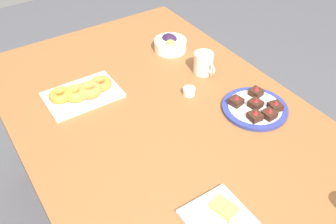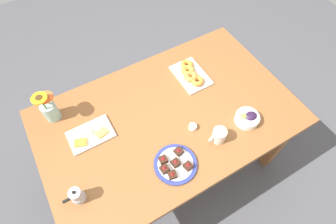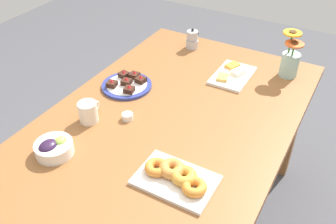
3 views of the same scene
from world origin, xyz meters
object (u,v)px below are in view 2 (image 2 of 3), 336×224
Objects in this scene: flower_vase at (50,110)px; cheese_platter at (90,135)px; dining_table at (168,122)px; coffee_mug at (219,135)px; dessert_plate at (175,164)px; moka_pot at (77,196)px; jam_cup_honey at (193,127)px; croissant_platter at (191,74)px; grape_bowl at (247,118)px.

cheese_platter is at bearing 121.87° from flower_vase.
dining_table is 6.15× the size of cheese_platter.
coffee_mug is 0.44× the size of cheese_platter.
coffee_mug is 0.49× the size of flower_vase.
cheese_platter is 1.07× the size of dessert_plate.
moka_pot reaches higher than cheese_platter.
dining_table is at bearing -162.09° from moka_pot.
cheese_platter is at bearing -25.29° from jam_cup_honey.
coffee_mug is 0.30m from dessert_plate.
flower_vase is at bearing -52.94° from dessert_plate.
coffee_mug is 0.48× the size of dessert_plate.
croissant_platter is 0.66m from dessert_plate.
grape_bowl reaches higher than jam_cup_honey.
cheese_platter is at bearing -31.78° from coffee_mug.
grape_bowl reaches higher than cheese_platter.
coffee_mug reaches higher than jam_cup_honey.
croissant_platter is (-0.77, -0.09, 0.01)m from cheese_platter.
flower_vase reaches higher than jam_cup_honey.
croissant_platter is 1.20× the size of flower_vase.
croissant_platter is (-0.30, -0.20, 0.11)m from dining_table.
jam_cup_honey is 0.86m from flower_vase.
grape_bowl is 0.60× the size of dessert_plate.
moka_pot is at bearing -5.41° from coffee_mug.
croissant_platter is at bearing -145.89° from dining_table.
cheese_platter is 0.93× the size of croissant_platter.
flower_vase reaches higher than moka_pot.
croissant_platter is 0.93m from flower_vase.
croissant_platter is (0.10, -0.47, -0.01)m from grape_bowl.
dining_table is at bearing 166.97° from cheese_platter.
coffee_mug is 0.83m from moka_pot.
croissant_platter is 1.03m from moka_pot.
cheese_platter is at bearing -13.03° from dining_table.
jam_cup_honey is 0.26m from dessert_plate.
grape_bowl is at bearing 156.24° from cheese_platter.
jam_cup_honey is at bearing -144.91° from dessert_plate.
dessert_plate is at bearing 170.20° from moka_pot.
jam_cup_honey is at bearing -20.99° from grape_bowl.
moka_pot reaches higher than grape_bowl.
grape_bowl is at bearing 145.57° from dining_table.
dessert_plate is 1.04× the size of flower_vase.
cheese_platter reaches higher than jam_cup_honey.
cheese_platter is 0.53m from dessert_plate.
coffee_mug is at bearing -177.62° from dessert_plate.
coffee_mug is 0.51m from croissant_platter.
coffee_mug is 0.23m from grape_bowl.
moka_pot reaches higher than dining_table.
flower_vase is (0.70, -0.50, 0.06)m from jam_cup_honey.
dining_table is 13.83× the size of coffee_mug.
dessert_plate is at bearing 129.78° from cheese_platter.
dessert_plate is (0.42, 0.50, -0.01)m from croissant_platter.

